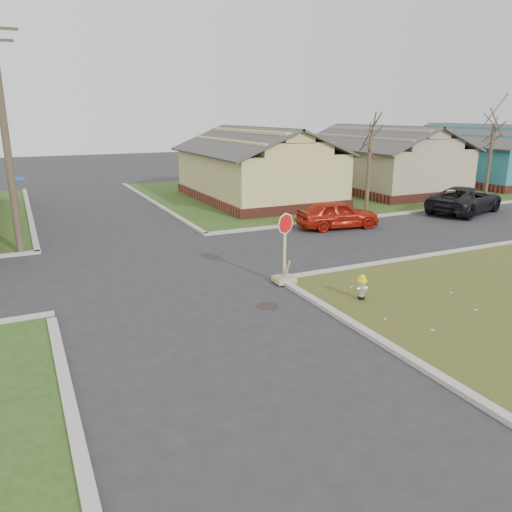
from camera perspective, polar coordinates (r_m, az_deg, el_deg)
name	(u,v)px	position (r m, az deg, el deg)	size (l,w,h in m)	color
ground	(190,313)	(14.36, -7.50, -6.43)	(120.00, 120.00, 0.00)	#28282A
verge_far_right	(387,186)	(40.57, 14.73, 7.79)	(37.00, 19.00, 0.05)	#274619
curbs	(148,266)	(18.92, -12.27, -1.11)	(80.00, 40.00, 0.12)	#B0AA9F
manhole	(268,306)	(14.70, 1.33, -5.72)	(0.64, 0.64, 0.01)	black
side_house_yellow	(257,166)	(32.52, 0.07, 10.24)	(7.60, 11.60, 4.70)	brown
side_house_tan	(381,160)	(37.91, 14.07, 10.59)	(7.60, 11.60, 4.70)	brown
side_house_teal	(479,155)	(44.92, 24.17, 10.46)	(7.60, 11.60, 4.70)	brown
utility_pole	(5,135)	(21.59, -26.74, 12.26)	(1.80, 0.28, 9.00)	#463928
tree_mid_right	(368,174)	(29.29, 12.72, 9.15)	(0.22, 0.22, 4.20)	#463928
tree_far_right	(489,161)	(36.47, 25.13, 9.77)	(0.22, 0.22, 4.76)	#463928
fire_hydrant	(362,286)	(15.28, 12.02, -3.32)	(0.29, 0.29, 0.79)	black
stop_sign	(284,267)	(16.47, 3.26, -1.30)	(0.66, 0.65, 2.34)	tan
red_sedan	(338,214)	(24.83, 9.31, 4.74)	(1.63, 4.04, 1.38)	#A9190C
dark_pickup	(465,200)	(30.72, 22.80, 5.95)	(2.48, 5.37, 1.49)	black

